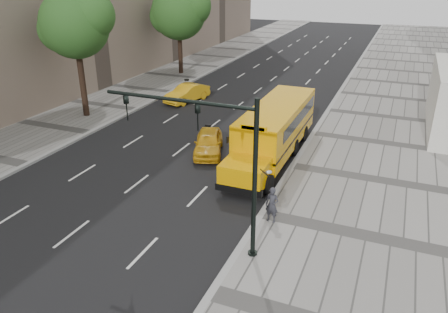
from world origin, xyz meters
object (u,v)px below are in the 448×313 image
at_px(tree_b, 76,23).
at_px(taxi_far, 187,93).
at_px(school_bus, 275,126).
at_px(pedestrian, 272,205).
at_px(tree_c, 180,12).
at_px(taxi_near, 208,143).
at_px(traffic_signal, 219,155).

height_order(tree_b, taxi_far, tree_b).
bearing_deg(school_bus, pedestrian, -74.58).
bearing_deg(tree_c, pedestrian, -54.93).
distance_m(taxi_far, pedestrian, 19.56).
xyz_separation_m(tree_c, taxi_far, (5.03, -8.69, -5.54)).
relative_size(tree_c, taxi_far, 2.07).
xyz_separation_m(tree_c, taxi_near, (11.17, -18.00, -5.56)).
xyz_separation_m(school_bus, taxi_far, (-9.87, 7.95, -1.06)).
distance_m(tree_b, school_bus, 15.79).
relative_size(school_bus, taxi_near, 2.89).
bearing_deg(tree_c, school_bus, -48.17).
height_order(tree_b, pedestrian, tree_b).
xyz_separation_m(pedestrian, traffic_signal, (-1.39, -2.58, 3.14)).
height_order(pedestrian, traffic_signal, traffic_signal).
distance_m(tree_c, school_bus, 22.78).
xyz_separation_m(tree_b, traffic_signal, (15.60, -11.54, -2.68)).
distance_m(taxi_near, traffic_signal, 10.38).
height_order(tree_c, school_bus, tree_c).
xyz_separation_m(tree_c, traffic_signal, (15.59, -26.76, -2.15)).
distance_m(tree_b, pedestrian, 20.07).
distance_m(tree_b, taxi_near, 13.04).
relative_size(tree_b, taxi_near, 2.28).
bearing_deg(taxi_near, tree_c, 101.70).
xyz_separation_m(tree_c, pedestrian, (16.98, -24.18, -5.29)).
bearing_deg(tree_b, tree_c, 89.95).
bearing_deg(taxi_far, tree_c, 135.01).
distance_m(tree_c, taxi_far, 11.47).
height_order(tree_c, taxi_near, tree_c).
relative_size(tree_b, traffic_signal, 1.42).
bearing_deg(tree_c, tree_b, -90.05).
bearing_deg(pedestrian, taxi_near, 139.71).
bearing_deg(taxi_near, school_bus, -0.05).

